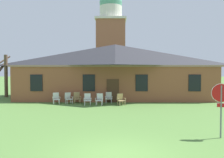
{
  "coord_description": "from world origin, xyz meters",
  "views": [
    {
      "loc": [
        -0.03,
        -7.75,
        2.89
      ],
      "look_at": [
        -0.23,
        8.16,
        2.29
      ],
      "focal_mm": 37.46,
      "sensor_mm": 36.0,
      "label": 1
    }
  ],
  "objects_px": {
    "lawn_chair_far_side": "(109,97)",
    "lawn_chair_middle": "(87,99)",
    "lawn_chair_under_eave": "(121,99)",
    "stop_sign": "(221,100)",
    "lawn_chair_near_door": "(68,98)",
    "lawn_chair_left_end": "(77,97)",
    "lawn_chair_right_end": "(100,99)",
    "lawn_chair_by_porch": "(56,98)"
  },
  "relations": [
    {
      "from": "lawn_chair_middle",
      "to": "lawn_chair_by_porch",
      "type": "bearing_deg",
      "value": 165.65
    },
    {
      "from": "lawn_chair_left_end",
      "to": "lawn_chair_under_eave",
      "type": "distance_m",
      "value": 4.01
    },
    {
      "from": "lawn_chair_left_end",
      "to": "lawn_chair_by_porch",
      "type": "bearing_deg",
      "value": -167.47
    },
    {
      "from": "lawn_chair_near_door",
      "to": "lawn_chair_far_side",
      "type": "relative_size",
      "value": 1.0
    },
    {
      "from": "stop_sign",
      "to": "lawn_chair_near_door",
      "type": "relative_size",
      "value": 2.43
    },
    {
      "from": "lawn_chair_left_end",
      "to": "lawn_chair_far_side",
      "type": "distance_m",
      "value": 2.8
    },
    {
      "from": "lawn_chair_middle",
      "to": "lawn_chair_far_side",
      "type": "bearing_deg",
      "value": 35.93
    },
    {
      "from": "lawn_chair_right_end",
      "to": "lawn_chair_under_eave",
      "type": "relative_size",
      "value": 1.0
    },
    {
      "from": "lawn_chair_right_end",
      "to": "lawn_chair_near_door",
      "type": "bearing_deg",
      "value": 164.27
    },
    {
      "from": "lawn_chair_by_porch",
      "to": "lawn_chair_near_door",
      "type": "xyz_separation_m",
      "value": [
        1.04,
        0.11,
        0.0
      ]
    },
    {
      "from": "lawn_chair_by_porch",
      "to": "lawn_chair_near_door",
      "type": "bearing_deg",
      "value": 6.26
    },
    {
      "from": "lawn_chair_middle",
      "to": "lawn_chair_right_end",
      "type": "bearing_deg",
      "value": 3.04
    },
    {
      "from": "lawn_chair_near_door",
      "to": "lawn_chair_middle",
      "type": "bearing_deg",
      "value": -25.24
    },
    {
      "from": "lawn_chair_far_side",
      "to": "lawn_chair_under_eave",
      "type": "height_order",
      "value": "same"
    },
    {
      "from": "lawn_chair_middle",
      "to": "lawn_chair_left_end",
      "type": "bearing_deg",
      "value": 133.78
    },
    {
      "from": "lawn_chair_near_door",
      "to": "lawn_chair_middle",
      "type": "height_order",
      "value": "same"
    },
    {
      "from": "lawn_chair_middle",
      "to": "lawn_chair_near_door",
      "type": "bearing_deg",
      "value": 154.76
    },
    {
      "from": "stop_sign",
      "to": "lawn_chair_far_side",
      "type": "distance_m",
      "value": 11.85
    },
    {
      "from": "lawn_chair_by_porch",
      "to": "lawn_chair_left_end",
      "type": "bearing_deg",
      "value": 12.53
    },
    {
      "from": "lawn_chair_middle",
      "to": "lawn_chair_under_eave",
      "type": "xyz_separation_m",
      "value": [
        2.76,
        -0.09,
        0.0
      ]
    },
    {
      "from": "lawn_chair_near_door",
      "to": "lawn_chair_right_end",
      "type": "relative_size",
      "value": 1.0
    },
    {
      "from": "stop_sign",
      "to": "lawn_chair_under_eave",
      "type": "bearing_deg",
      "value": 113.44
    },
    {
      "from": "lawn_chair_far_side",
      "to": "lawn_chair_middle",
      "type": "bearing_deg",
      "value": -144.07
    },
    {
      "from": "lawn_chair_left_end",
      "to": "lawn_chair_far_side",
      "type": "relative_size",
      "value": 1.0
    },
    {
      "from": "lawn_chair_under_eave",
      "to": "lawn_chair_right_end",
      "type": "bearing_deg",
      "value": 175.26
    },
    {
      "from": "lawn_chair_left_end",
      "to": "lawn_chair_near_door",
      "type": "bearing_deg",
      "value": -158.77
    },
    {
      "from": "lawn_chair_by_porch",
      "to": "lawn_chair_far_side",
      "type": "xyz_separation_m",
      "value": [
        4.54,
        0.54,
        0.0
      ]
    },
    {
      "from": "stop_sign",
      "to": "lawn_chair_near_door",
      "type": "distance_m",
      "value": 13.39
    },
    {
      "from": "lawn_chair_far_side",
      "to": "lawn_chair_under_eave",
      "type": "relative_size",
      "value": 1.0
    },
    {
      "from": "lawn_chair_by_porch",
      "to": "lawn_chair_under_eave",
      "type": "bearing_deg",
      "value": -8.28
    },
    {
      "from": "lawn_chair_middle",
      "to": "lawn_chair_far_side",
      "type": "height_order",
      "value": "same"
    },
    {
      "from": "lawn_chair_left_end",
      "to": "lawn_chair_right_end",
      "type": "distance_m",
      "value": 2.31
    },
    {
      "from": "lawn_chair_right_end",
      "to": "lawn_chair_by_porch",
      "type": "bearing_deg",
      "value": 170.1
    },
    {
      "from": "lawn_chair_near_door",
      "to": "lawn_chair_right_end",
      "type": "distance_m",
      "value": 2.87
    },
    {
      "from": "stop_sign",
      "to": "lawn_chair_left_end",
      "type": "xyz_separation_m",
      "value": [
        -7.86,
        10.5,
        -1.14
      ]
    },
    {
      "from": "lawn_chair_middle",
      "to": "lawn_chair_far_side",
      "type": "relative_size",
      "value": 1.0
    },
    {
      "from": "lawn_chair_far_side",
      "to": "lawn_chair_under_eave",
      "type": "bearing_deg",
      "value": -52.7
    },
    {
      "from": "lawn_chair_left_end",
      "to": "lawn_chair_right_end",
      "type": "height_order",
      "value": "same"
    },
    {
      "from": "lawn_chair_by_porch",
      "to": "lawn_chair_right_end",
      "type": "xyz_separation_m",
      "value": [
        3.81,
        -0.66,
        0.0
      ]
    },
    {
      "from": "lawn_chair_middle",
      "to": "lawn_chair_under_eave",
      "type": "bearing_deg",
      "value": -1.93
    },
    {
      "from": "stop_sign",
      "to": "lawn_chair_middle",
      "type": "bearing_deg",
      "value": 125.88
    },
    {
      "from": "lawn_chair_middle",
      "to": "lawn_chair_under_eave",
      "type": "height_order",
      "value": "same"
    }
  ]
}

